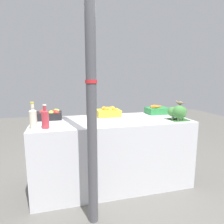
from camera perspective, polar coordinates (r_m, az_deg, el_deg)
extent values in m
plane|color=#605E59|center=(2.82, 0.00, -19.53)|extent=(10.00, 10.00, 0.00)
cube|color=silver|center=(2.63, 0.00, -11.40)|extent=(1.94, 0.78, 0.86)
cylinder|color=#4C4C51|center=(1.76, -5.94, 6.13)|extent=(0.09, 0.09, 2.54)
cylinder|color=red|center=(1.76, -5.99, 8.68)|extent=(0.10, 0.10, 0.03)
cube|color=black|center=(2.66, -17.53, -1.02)|extent=(0.31, 0.23, 0.09)
sphere|color=#9EBC42|center=(2.62, -15.58, -0.39)|extent=(0.07, 0.07, 0.07)
sphere|color=red|center=(2.69, -19.56, -0.29)|extent=(0.06, 0.06, 0.06)
sphere|color=#9EBC42|center=(2.61, -17.03, -0.40)|extent=(0.08, 0.08, 0.08)
sphere|color=#9EBC42|center=(2.72, -15.79, 0.21)|extent=(0.07, 0.07, 0.07)
sphere|color=red|center=(2.73, -19.22, -0.02)|extent=(0.07, 0.07, 0.07)
sphere|color=#9EBC42|center=(2.71, -15.50, 0.11)|extent=(0.07, 0.07, 0.07)
sphere|color=red|center=(2.59, -15.58, -0.29)|extent=(0.07, 0.07, 0.07)
sphere|color=red|center=(2.63, -16.14, -0.07)|extent=(0.07, 0.07, 0.07)
cube|color=gold|center=(2.73, -1.05, -0.27)|extent=(0.31, 0.23, 0.09)
sphere|color=orange|center=(2.69, -0.56, 0.48)|extent=(0.07, 0.07, 0.07)
sphere|color=orange|center=(2.77, -2.29, 0.76)|extent=(0.08, 0.08, 0.08)
sphere|color=orange|center=(2.76, -0.37, 0.56)|extent=(0.08, 0.08, 0.08)
sphere|color=orange|center=(2.71, -2.06, 0.54)|extent=(0.07, 0.07, 0.07)
sphere|color=orange|center=(2.79, -1.44, 0.69)|extent=(0.08, 0.08, 0.08)
sphere|color=orange|center=(2.68, 0.75, 0.29)|extent=(0.07, 0.07, 0.07)
sphere|color=orange|center=(2.79, -0.53, 0.73)|extent=(0.08, 0.08, 0.08)
sphere|color=orange|center=(2.70, -1.86, 0.53)|extent=(0.08, 0.08, 0.08)
sphere|color=orange|center=(2.79, 0.10, 0.83)|extent=(0.08, 0.08, 0.08)
cube|color=#2D8442|center=(2.99, 12.81, 0.38)|extent=(0.31, 0.23, 0.09)
cone|color=orange|center=(2.96, 12.47, 1.37)|extent=(0.16, 0.03, 0.03)
cone|color=orange|center=(3.02, 12.91, 1.73)|extent=(0.14, 0.05, 0.03)
cone|color=orange|center=(2.92, 12.76, 1.42)|extent=(0.14, 0.05, 0.02)
cone|color=orange|center=(3.04, 13.00, 1.76)|extent=(0.13, 0.06, 0.03)
cone|color=orange|center=(2.98, 13.19, 1.58)|extent=(0.15, 0.08, 0.03)
cone|color=orange|center=(2.97, 12.57, 1.61)|extent=(0.16, 0.08, 0.03)
cube|color=#2D602D|center=(2.63, 18.51, -2.10)|extent=(0.22, 0.18, 0.01)
ellipsoid|color=#427F3D|center=(2.58, 19.06, -0.54)|extent=(0.12, 0.12, 0.11)
cylinder|color=#B2C693|center=(2.59, 18.97, -1.95)|extent=(0.03, 0.03, 0.02)
ellipsoid|color=#427F3D|center=(2.61, 17.09, 0.06)|extent=(0.14, 0.14, 0.13)
cylinder|color=#B2C693|center=(2.63, 17.00, -1.67)|extent=(0.03, 0.03, 0.02)
ellipsoid|color=#427F3D|center=(2.57, 18.53, 0.02)|extent=(0.15, 0.15, 0.16)
cylinder|color=#B2C693|center=(2.58, 18.42, -1.96)|extent=(0.03, 0.03, 0.02)
ellipsoid|color=#427F3D|center=(2.69, 19.16, 0.17)|extent=(0.14, 0.14, 0.13)
cylinder|color=#B2C693|center=(2.70, 19.06, -1.47)|extent=(0.03, 0.03, 0.02)
cylinder|color=beige|center=(2.20, -21.58, -2.16)|extent=(0.08, 0.08, 0.19)
cone|color=beige|center=(2.18, -21.76, 0.62)|extent=(0.08, 0.08, 0.03)
cylinder|color=beige|center=(2.18, -21.83, 1.64)|extent=(0.03, 0.03, 0.05)
cylinder|color=gold|center=(2.17, -21.89, 2.51)|extent=(0.04, 0.04, 0.01)
cylinder|color=#B2333D|center=(2.19, -18.52, -2.18)|extent=(0.08, 0.08, 0.18)
cone|color=#B2333D|center=(2.17, -18.66, 0.39)|extent=(0.08, 0.08, 0.02)
cylinder|color=#B2333D|center=(2.17, -18.71, 1.17)|extent=(0.03, 0.03, 0.04)
cylinder|color=silver|center=(2.17, -18.75, 1.87)|extent=(0.04, 0.04, 0.01)
cube|color=#4C3D2D|center=(2.60, 18.83, 1.97)|extent=(0.02, 0.02, 0.01)
ellipsoid|color=#7A664C|center=(2.60, 18.86, 2.47)|extent=(0.07, 0.08, 0.04)
sphere|color=#897556|center=(2.61, 17.97, 2.81)|extent=(0.03, 0.03, 0.03)
cone|color=#4C3D28|center=(2.61, 17.73, 2.83)|extent=(0.02, 0.02, 0.01)
cube|color=#7A664C|center=(2.59, 20.02, 2.45)|extent=(0.04, 0.04, 0.01)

